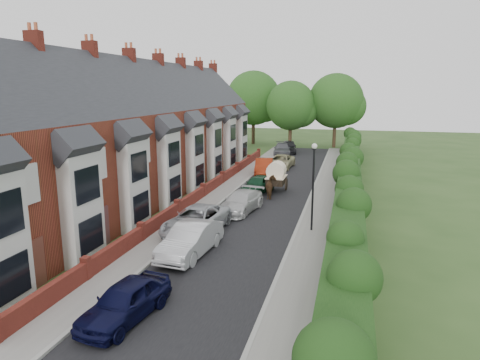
{
  "coord_description": "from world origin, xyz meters",
  "views": [
    {
      "loc": [
        5.36,
        -19.89,
        8.1
      ],
      "look_at": [
        -1.65,
        6.94,
        2.2
      ],
      "focal_mm": 32.0,
      "sensor_mm": 36.0,
      "label": 1
    }
  ],
  "objects_px": {
    "car_grey": "(282,149)",
    "car_black": "(289,147)",
    "car_silver_a": "(191,240)",
    "car_beige": "(281,162)",
    "lamppost": "(313,176)",
    "car_white": "(241,202)",
    "car_silver_b": "(196,220)",
    "horse_cart": "(276,175)",
    "car_green": "(258,184)",
    "car_navy": "(125,301)",
    "horse": "(271,187)",
    "car_red": "(264,167)"
  },
  "relations": [
    {
      "from": "car_black",
      "to": "car_silver_a",
      "type": "bearing_deg",
      "value": -97.12
    },
    {
      "from": "car_beige",
      "to": "car_green",
      "type": "bearing_deg",
      "value": -86.79
    },
    {
      "from": "car_black",
      "to": "horse",
      "type": "xyz_separation_m",
      "value": [
        2.14,
        -23.8,
        0.02
      ]
    },
    {
      "from": "car_white",
      "to": "horse",
      "type": "relative_size",
      "value": 2.42
    },
    {
      "from": "car_grey",
      "to": "lamppost",
      "type": "bearing_deg",
      "value": -85.37
    },
    {
      "from": "car_beige",
      "to": "horse",
      "type": "xyz_separation_m",
      "value": [
        1.35,
        -12.6,
        0.14
      ]
    },
    {
      "from": "horse",
      "to": "car_red",
      "type": "bearing_deg",
      "value": -89.37
    },
    {
      "from": "lamppost",
      "to": "car_silver_b",
      "type": "relative_size",
      "value": 0.96
    },
    {
      "from": "car_silver_b",
      "to": "car_navy",
      "type": "bearing_deg",
      "value": -77.98
    },
    {
      "from": "car_silver_b",
      "to": "car_beige",
      "type": "xyz_separation_m",
      "value": [
        1.35,
        21.62,
        -0.06
      ]
    },
    {
      "from": "car_white",
      "to": "horse_cart",
      "type": "xyz_separation_m",
      "value": [
        1.3,
        6.31,
        0.72
      ]
    },
    {
      "from": "car_silver_a",
      "to": "car_black",
      "type": "distance_m",
      "value": 36.05
    },
    {
      "from": "car_beige",
      "to": "horse_cart",
      "type": "relative_size",
      "value": 1.45
    },
    {
      "from": "lamppost",
      "to": "car_navy",
      "type": "relative_size",
      "value": 1.25
    },
    {
      "from": "car_silver_b",
      "to": "car_beige",
      "type": "bearing_deg",
      "value": 93.31
    },
    {
      "from": "car_red",
      "to": "car_silver_a",
      "type": "bearing_deg",
      "value": -97.99
    },
    {
      "from": "car_navy",
      "to": "car_beige",
      "type": "distance_m",
      "value": 31.2
    },
    {
      "from": "car_navy",
      "to": "horse",
      "type": "xyz_separation_m",
      "value": [
        1.84,
        18.59,
        0.12
      ]
    },
    {
      "from": "car_grey",
      "to": "car_black",
      "type": "relative_size",
      "value": 1.08
    },
    {
      "from": "car_silver_a",
      "to": "car_beige",
      "type": "height_order",
      "value": "car_silver_a"
    },
    {
      "from": "car_silver_a",
      "to": "car_green",
      "type": "distance_m",
      "value": 13.65
    },
    {
      "from": "lamppost",
      "to": "horse_cart",
      "type": "xyz_separation_m",
      "value": [
        -3.7,
        9.31,
        -1.89
      ]
    },
    {
      "from": "horse_cart",
      "to": "car_red",
      "type": "bearing_deg",
      "value": 109.49
    },
    {
      "from": "car_white",
      "to": "car_green",
      "type": "xyz_separation_m",
      "value": [
        -0.03,
        5.6,
        0.02
      ]
    },
    {
      "from": "car_grey",
      "to": "horse",
      "type": "distance_m",
      "value": 21.97
    },
    {
      "from": "car_beige",
      "to": "car_grey",
      "type": "relative_size",
      "value": 0.98
    },
    {
      "from": "car_navy",
      "to": "car_green",
      "type": "distance_m",
      "value": 20.0
    },
    {
      "from": "car_green",
      "to": "car_beige",
      "type": "xyz_separation_m",
      "value": [
        -0.02,
        11.2,
        -0.01
      ]
    },
    {
      "from": "car_navy",
      "to": "car_beige",
      "type": "height_order",
      "value": "car_navy"
    },
    {
      "from": "car_navy",
      "to": "car_silver_b",
      "type": "relative_size",
      "value": 0.77
    },
    {
      "from": "car_green",
      "to": "car_grey",
      "type": "height_order",
      "value": "car_grey"
    },
    {
      "from": "lamppost",
      "to": "horse",
      "type": "relative_size",
      "value": 2.65
    },
    {
      "from": "car_black",
      "to": "lamppost",
      "type": "bearing_deg",
      "value": -86.99
    },
    {
      "from": "car_beige",
      "to": "horse",
      "type": "relative_size",
      "value": 2.54
    },
    {
      "from": "car_silver_a",
      "to": "car_red",
      "type": "height_order",
      "value": "car_silver_a"
    },
    {
      "from": "car_beige",
      "to": "car_black",
      "type": "bearing_deg",
      "value": 97.17
    },
    {
      "from": "car_black",
      "to": "horse_cart",
      "type": "bearing_deg",
      "value": -92.02
    },
    {
      "from": "car_red",
      "to": "car_black",
      "type": "bearing_deg",
      "value": 79.61
    },
    {
      "from": "lamppost",
      "to": "car_white",
      "type": "distance_m",
      "value": 6.39
    },
    {
      "from": "car_white",
      "to": "horse",
      "type": "height_order",
      "value": "horse"
    },
    {
      "from": "car_silver_a",
      "to": "lamppost",
      "type": "bearing_deg",
      "value": 47.35
    },
    {
      "from": "car_navy",
      "to": "horse_cart",
      "type": "height_order",
      "value": "horse_cart"
    },
    {
      "from": "lamppost",
      "to": "car_red",
      "type": "bearing_deg",
      "value": 110.77
    },
    {
      "from": "horse_cart",
      "to": "car_silver_b",
      "type": "bearing_deg",
      "value": -103.65
    },
    {
      "from": "car_red",
      "to": "horse_cart",
      "type": "distance_m",
      "value": 7.12
    },
    {
      "from": "car_silver_a",
      "to": "horse_cart",
      "type": "xyz_separation_m",
      "value": [
        1.8,
        14.35,
        0.61
      ]
    },
    {
      "from": "car_silver_a",
      "to": "car_white",
      "type": "xyz_separation_m",
      "value": [
        0.5,
        8.04,
        -0.11
      ]
    },
    {
      "from": "car_silver_a",
      "to": "horse_cart",
      "type": "bearing_deg",
      "value": 87.67
    },
    {
      "from": "car_red",
      "to": "lamppost",
      "type": "bearing_deg",
      "value": -78.77
    },
    {
      "from": "car_silver_b",
      "to": "car_black",
      "type": "distance_m",
      "value": 32.82
    }
  ]
}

